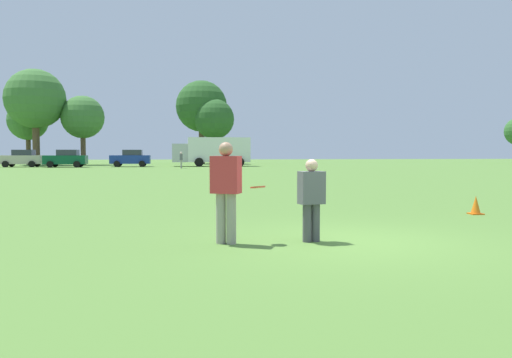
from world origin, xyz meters
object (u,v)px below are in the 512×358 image
frisbee (258,187)px  parked_car_mid_left (66,158)px  parked_car_near_left (22,158)px  player_thrower (226,187)px  parked_car_center (131,158)px  player_defender (311,196)px  bystander_sideline_watcher (181,159)px  traffic_cone (476,205)px  box_truck (213,150)px

frisbee → parked_car_mid_left: (-13.83, 46.33, -0.07)m
parked_car_near_left → parked_car_mid_left: 5.13m
player_thrower → parked_car_center: bearing=98.2°
player_thrower → player_defender: bearing=0.4°
parked_car_near_left → bystander_sideline_watcher: parked_car_near_left is taller
parked_car_mid_left → bystander_sideline_watcher: bearing=-22.2°
parked_car_near_left → parked_car_mid_left: bearing=-18.7°
traffic_cone → bystander_sideline_watcher: size_ratio=0.30×
parked_car_near_left → parked_car_center: bearing=-2.2°
parked_car_mid_left → parked_car_center: size_ratio=1.00×
player_defender → box_truck: bearing=89.5°
frisbee → box_truck: size_ratio=0.03×
traffic_cone → parked_car_mid_left: bearing=114.9°
parked_car_mid_left → parked_car_near_left: bearing=161.3°
player_defender → frisbee: 0.98m
frisbee → bystander_sideline_watcher: bystander_sideline_watcher is taller
parked_car_center → bystander_sideline_watcher: (5.44, -6.07, -0.02)m
player_thrower → parked_car_near_left: (-18.12, 47.97, -0.08)m
player_thrower → bystander_sideline_watcher: (-1.41, 41.48, -0.10)m
parked_car_mid_left → bystander_sideline_watcher: 12.81m
parked_car_center → box_truck: (8.84, 0.66, 0.83)m
frisbee → box_truck: (1.43, 48.21, 0.76)m
player_defender → parked_car_mid_left: bearing=107.7°
parked_car_center → box_truck: box_truck is taller
frisbee → parked_car_center: size_ratio=0.06×
parked_car_mid_left → player_defender: bearing=-72.3°
player_defender → bystander_sideline_watcher: (-2.94, 41.47, 0.08)m
parked_car_near_left → traffic_cone: bearing=-60.9°
box_truck → parked_car_near_left: bearing=-179.3°
player_thrower → parked_car_mid_left: size_ratio=0.42×
player_defender → bystander_sideline_watcher: size_ratio=0.92×
frisbee → parked_car_center: bearing=98.9°
player_thrower → parked_car_near_left: parked_car_near_left is taller
frisbee → player_thrower: bearing=179.8°
parked_car_center → box_truck: size_ratio=0.49×
player_defender → player_thrower: bearing=-179.6°
parked_car_mid_left → traffic_cone: bearing=-65.1°
frisbee → parked_car_near_left: parked_car_near_left is taller
bystander_sideline_watcher → player_thrower: bearing=-88.1°
box_truck → player_defender: bearing=-90.5°
parked_car_mid_left → parked_car_center: 6.53m
player_defender → bystander_sideline_watcher: 41.57m
player_thrower → box_truck: 48.26m
traffic_cone → parked_car_mid_left: (-19.96, 42.91, 0.69)m
player_defender → parked_car_mid_left: (-14.80, 46.32, 0.10)m
traffic_cone → parked_car_center: parked_car_center is taller
player_thrower → parked_car_mid_left: (-13.27, 46.33, -0.08)m
traffic_cone → player_defender: bearing=-146.6°
player_thrower → player_defender: 1.54m
parked_car_mid_left → box_truck: 15.40m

